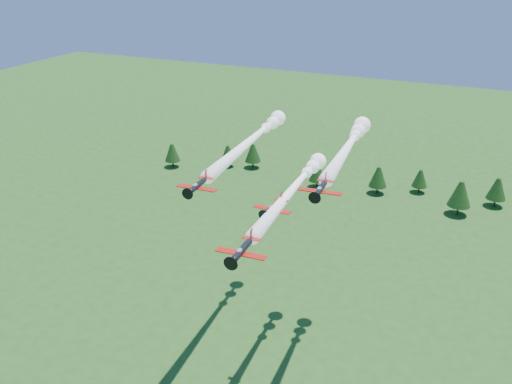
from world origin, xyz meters
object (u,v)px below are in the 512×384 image
at_px(plane_lead, 294,187).
at_px(plane_slot, 273,207).
at_px(plane_left, 253,138).
at_px(plane_right, 349,144).

bearing_deg(plane_lead, plane_slot, -93.24).
relative_size(plane_left, plane_right, 1.22).
distance_m(plane_lead, plane_slot, 11.13).
bearing_deg(plane_slot, plane_left, 126.21).
height_order(plane_left, plane_right, plane_right).
xyz_separation_m(plane_right, plane_slot, (-9.26, -17.08, -8.27)).
xyz_separation_m(plane_lead, plane_left, (-13.28, 9.29, 5.78)).
height_order(plane_lead, plane_right, plane_right).
height_order(plane_right, plane_slot, plane_right).
xyz_separation_m(plane_lead, plane_right, (9.19, 5.95, 8.53)).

